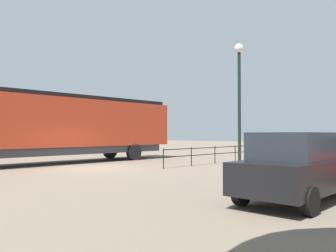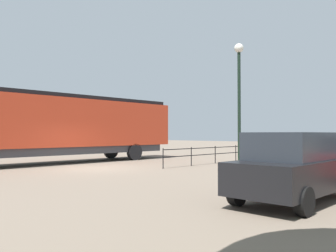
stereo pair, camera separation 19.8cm
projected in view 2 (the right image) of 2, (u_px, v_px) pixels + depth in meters
name	position (u px, v px, depth m)	size (l,w,h in m)	color
ground_plane	(96.00, 168.00, 17.69)	(120.00, 120.00, 0.00)	#756656
locomotive	(57.00, 125.00, 20.67)	(2.88, 17.02, 4.05)	red
parked_car_black	(295.00, 167.00, 9.00)	(1.88, 4.41, 1.79)	black
lamp_post	(239.00, 84.00, 18.01)	(0.48, 0.48, 6.42)	black
platform_fence	(215.00, 152.00, 20.68)	(0.05, 8.81, 1.03)	black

